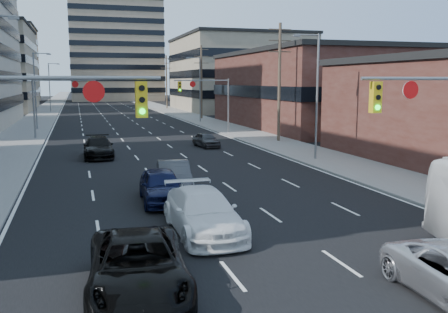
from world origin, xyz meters
TOP-DOWN VIEW (x-y plane):
  - road_surface at (0.00, 130.00)m, footprint 18.00×300.00m
  - sidewalk_left at (-11.50, 130.00)m, footprint 5.00×300.00m
  - sidewalk_right at (11.50, 130.00)m, footprint 5.00×300.00m
  - storefront_right_mid at (24.00, 50.00)m, footprint 20.00×30.00m
  - office_right_far at (25.00, 88.00)m, footprint 22.00×28.00m
  - apartment_tower at (6.00, 150.00)m, footprint 26.00×26.00m
  - bg_block_right at (32.00, 130.00)m, footprint 22.00×22.00m
  - signal_near_left at (-7.45, 8.00)m, footprint 6.59×0.33m
  - signal_far_left at (-7.68, 45.00)m, footprint 6.09×0.33m
  - signal_far_right at (7.68, 45.00)m, footprint 6.09×0.33m
  - utility_pole_block at (12.20, 36.00)m, footprint 2.20×0.28m
  - utility_pole_midblock at (12.20, 66.00)m, footprint 2.20×0.28m
  - utility_pole_distant at (12.20, 96.00)m, footprint 2.20×0.28m
  - streetlight_left_mid at (-10.34, 55.00)m, footprint 2.03×0.22m
  - streetlight_left_far at (-10.34, 90.00)m, footprint 2.03×0.22m
  - streetlight_right_near at (10.34, 25.00)m, footprint 2.03×0.22m
  - streetlight_right_far at (10.34, 60.00)m, footprint 2.03×0.22m
  - black_pickup at (-4.61, 5.54)m, footprint 3.03×5.85m
  - white_van at (-1.60, 10.32)m, footprint 2.34×5.68m
  - sedan_blue at (-2.31, 15.61)m, footprint 2.15×4.81m
  - sedan_grey_center at (-1.22, 18.15)m, footprint 2.06×4.75m
  - sedan_black_far at (-4.53, 31.02)m, footprint 2.28×5.39m
  - sedan_grey_right at (4.78, 34.55)m, footprint 1.96×3.94m

SIDE VIEW (x-z plane):
  - road_surface at x=0.00m, z-range 0.00..0.02m
  - sidewalk_left at x=-11.50m, z-range 0.00..0.15m
  - sidewalk_right at x=11.50m, z-range 0.00..0.15m
  - sedan_grey_right at x=4.78m, z-range 0.00..1.29m
  - sedan_grey_center at x=-1.22m, z-range 0.00..1.52m
  - sedan_black_far at x=-4.53m, z-range 0.00..1.55m
  - black_pickup at x=-4.61m, z-range 0.00..1.58m
  - sedan_blue at x=-2.31m, z-range 0.00..1.61m
  - white_van at x=-1.60m, z-range 0.00..1.64m
  - signal_far_left at x=-7.68m, z-range 1.30..7.30m
  - signal_far_right at x=7.68m, z-range 1.30..7.30m
  - signal_near_left at x=-7.45m, z-range 1.33..7.33m
  - storefront_right_mid at x=24.00m, z-range 0.00..9.00m
  - streetlight_left_mid at x=-10.34m, z-range 0.55..9.55m
  - streetlight_left_far at x=-10.34m, z-range 0.55..9.55m
  - streetlight_right_near at x=10.34m, z-range 0.55..9.55m
  - streetlight_right_far at x=10.34m, z-range 0.55..9.55m
  - utility_pole_block at x=12.20m, z-range 0.28..11.28m
  - utility_pole_midblock at x=12.20m, z-range 0.28..11.28m
  - utility_pole_distant at x=12.20m, z-range 0.28..11.28m
  - bg_block_right at x=32.00m, z-range 0.00..12.00m
  - office_right_far at x=25.00m, z-range 0.00..14.00m
  - apartment_tower at x=6.00m, z-range 0.00..58.00m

